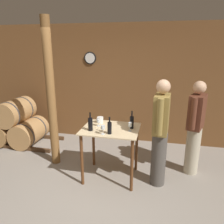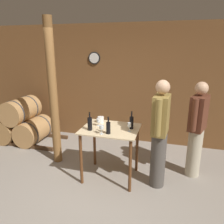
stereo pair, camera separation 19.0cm
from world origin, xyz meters
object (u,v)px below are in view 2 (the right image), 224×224
object	(u,v)px
wine_glass_near_center	(102,127)
ice_bucket	(101,120)
wine_glass_near_right	(129,125)
wine_bottle_left	(108,127)
wine_bottle_far_left	(90,123)
person_visitor_with_scarf	(160,133)
wine_glass_near_left	(98,121)
person_host	(197,128)
wooden_post	(53,95)
wine_bottle_center	(131,122)

from	to	relation	value
wine_glass_near_center	ice_bucket	world-z (taller)	wine_glass_near_center
wine_glass_near_right	wine_bottle_left	bearing A→B (deg)	-148.67
wine_bottle_far_left	wine_bottle_left	world-z (taller)	wine_bottle_far_left
wine_bottle_far_left	person_visitor_with_scarf	bearing A→B (deg)	7.47
wine_glass_near_left	ice_bucket	bearing A→B (deg)	95.57
person_host	wine_glass_near_right	bearing A→B (deg)	-154.42
wine_glass_near_center	wine_glass_near_right	world-z (taller)	wine_glass_near_right
wine_bottle_far_left	wine_glass_near_center	size ratio (longest dim) A/B	2.08
wine_glass_near_center	wine_glass_near_right	distance (m)	0.45
ice_bucket	wine_glass_near_left	bearing A→B (deg)	-84.43
wooden_post	wine_bottle_far_left	size ratio (longest dim) A/B	9.02
wine_glass_near_left	person_visitor_with_scarf	distance (m)	1.03
wine_bottle_left	ice_bucket	world-z (taller)	wine_bottle_left
wine_glass_near_center	person_host	size ratio (longest dim) A/B	0.09
wooden_post	wine_bottle_center	distance (m)	1.55
wine_bottle_far_left	wine_bottle_left	distance (m)	0.33
wine_bottle_center	wine_glass_near_center	bearing A→B (deg)	-138.71
wooden_post	wine_glass_near_center	bearing A→B (deg)	-25.54
wine_bottle_far_left	person_host	xyz separation A→B (m)	(1.67, 0.62, -0.14)
wooden_post	person_visitor_with_scarf	distance (m)	2.03
person_visitor_with_scarf	wine_glass_near_right	bearing A→B (deg)	-176.27
wine_bottle_left	wine_glass_near_right	distance (m)	0.34
wine_bottle_left	person_host	size ratio (longest dim) A/B	0.16
person_host	person_visitor_with_scarf	world-z (taller)	person_visitor_with_scarf
wooden_post	wine_glass_near_left	distance (m)	1.02
wine_bottle_center	wooden_post	bearing A→B (deg)	173.11
wine_bottle_left	wine_bottle_center	xyz separation A→B (m)	(0.30, 0.30, 0.01)
wine_bottle_left	wine_bottle_center	distance (m)	0.43
wine_bottle_far_left	wine_bottle_left	xyz separation A→B (m)	(0.33, -0.07, -0.01)
wine_bottle_center	person_host	xyz separation A→B (m)	(1.04, 0.38, -0.14)
wine_bottle_far_left	wine_glass_near_left	bearing A→B (deg)	73.45
wine_bottle_center	person_visitor_with_scarf	world-z (taller)	person_visitor_with_scarf
wine_bottle_center	wine_glass_near_right	bearing A→B (deg)	-94.44
wine_bottle_left	wine_glass_near_center	xyz separation A→B (m)	(-0.09, -0.04, 0.00)
wine_bottle_far_left	wine_glass_near_left	distance (m)	0.24
wine_bottle_far_left	ice_bucket	size ratio (longest dim) A/B	2.70
ice_bucket	wine_glass_near_center	bearing A→B (deg)	-69.92
wine_bottle_left	person_visitor_with_scarf	size ratio (longest dim) A/B	0.16
wine_bottle_far_left	wine_bottle_left	size ratio (longest dim) A/B	1.09
wine_bottle_left	wine_bottle_center	world-z (taller)	wine_bottle_center
wine_bottle_far_left	person_visitor_with_scarf	xyz separation A→B (m)	(1.09, 0.14, -0.10)
ice_bucket	person_visitor_with_scarf	size ratio (longest dim) A/B	0.06
wine_bottle_center	person_visitor_with_scarf	size ratio (longest dim) A/B	0.17
wine_glass_near_right	person_visitor_with_scarf	world-z (taller)	person_visitor_with_scarf
wine_bottle_far_left	wine_glass_near_center	distance (m)	0.26
ice_bucket	person_visitor_with_scarf	bearing A→B (deg)	-13.33
wine_glass_near_center	ice_bucket	distance (m)	0.53
wooden_post	person_host	bearing A→B (deg)	4.41
wine_bottle_center	wine_glass_near_center	size ratio (longest dim) A/B	2.06
wine_bottle_center	wine_bottle_far_left	bearing A→B (deg)	-159.23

